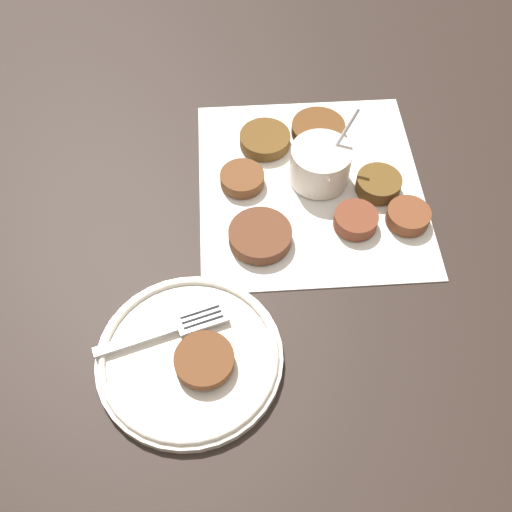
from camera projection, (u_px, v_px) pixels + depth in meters
ground_plane at (302, 177)px, 0.86m from camera, size 4.00×4.00×0.00m
napkin at (310, 185)px, 0.85m from camera, size 0.37×0.34×0.00m
sauce_bowl at (320, 166)px, 0.83m from camera, size 0.09×0.09×0.11m
fritter_0 at (379, 184)px, 0.83m from camera, size 0.06×0.06×0.02m
fritter_1 at (356, 220)px, 0.80m from camera, size 0.06×0.06×0.02m
fritter_2 at (260, 236)px, 0.78m from camera, size 0.08×0.08×0.02m
fritter_3 at (265, 139)px, 0.88m from camera, size 0.07×0.07×0.02m
fritter_4 at (408, 216)px, 0.80m from camera, size 0.06×0.06×0.02m
fritter_5 at (318, 129)px, 0.90m from camera, size 0.08×0.08×0.02m
fritter_6 at (242, 180)px, 0.84m from camera, size 0.06×0.06×0.02m
serving_plate at (190, 357)px, 0.69m from camera, size 0.22×0.22×0.02m
fritter_on_plate at (204, 360)px, 0.67m from camera, size 0.07×0.07×0.01m
fork at (176, 326)px, 0.70m from camera, size 0.05×0.16×0.00m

